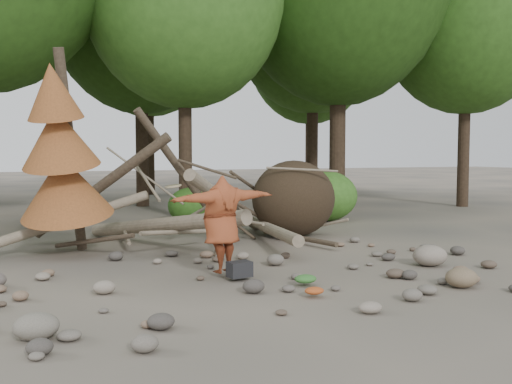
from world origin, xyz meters
name	(u,v)px	position (x,y,z in m)	size (l,w,h in m)	color
ground	(264,279)	(0.00, 0.00, 0.00)	(120.00, 120.00, 0.00)	#514C44
deadfall_pile	(274,201)	(2.02, 4.24, 0.95)	(8.55, 5.24, 3.30)	#332619
dead_conifer	(61,156)	(-3.12, 3.37, 2.11)	(2.06, 2.16, 4.35)	#4C3F30
bush_mid	(191,206)	(0.80, 7.80, 0.56)	(1.40, 1.40, 1.12)	#32631C
bush_right	(326,196)	(5.00, 7.00, 0.80)	(2.00, 2.00, 1.60)	#3E7524
frisbee_thrower	(221,224)	(-0.62, 0.44, 0.93)	(2.18, 1.12, 1.71)	brown
backpack	(240,273)	(-0.42, 0.06, 0.13)	(0.40, 0.26, 0.26)	black
cloth_green	(305,282)	(0.44, -0.73, 0.07)	(0.37, 0.31, 0.14)	#326B2A
cloth_orange	(314,294)	(0.23, -1.44, 0.05)	(0.30, 0.25, 0.11)	#A7461C
boulder_front_left	(36,326)	(-3.68, -1.97, 0.16)	(0.53, 0.47, 0.32)	slate
boulder_front_right	(462,278)	(2.75, -1.74, 0.16)	(0.53, 0.48, 0.32)	#7B664D
boulder_mid_right	(430,256)	(3.41, -0.12, 0.20)	(0.67, 0.60, 0.40)	gray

